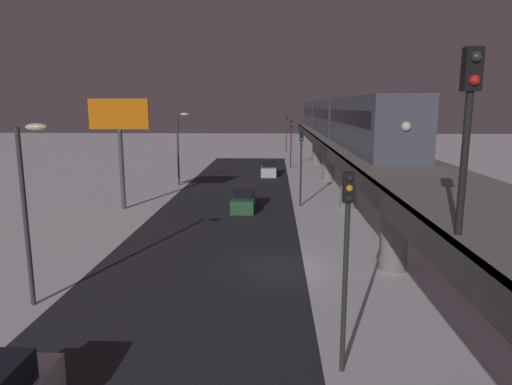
% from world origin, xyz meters
% --- Properties ---
extents(ground_plane, '(240.00, 240.00, 0.00)m').
position_xyz_m(ground_plane, '(0.00, 0.00, 0.00)').
color(ground_plane, white).
extents(avenue_asphalt, '(11.00, 102.16, 0.01)m').
position_xyz_m(avenue_asphalt, '(4.17, 0.00, 0.00)').
color(avenue_asphalt, '#28282D').
rests_on(avenue_asphalt, ground_plane).
extents(elevated_railway, '(5.00, 102.16, 5.51)m').
position_xyz_m(elevated_railway, '(-5.79, 0.00, 4.75)').
color(elevated_railway, gray).
rests_on(elevated_railway, ground_plane).
extents(subway_train, '(2.94, 55.47, 3.40)m').
position_xyz_m(subway_train, '(-5.88, -26.67, 7.29)').
color(subway_train, '#4C5160').
rests_on(subway_train, elevated_railway).
extents(rail_signal, '(0.36, 0.41, 4.00)m').
position_xyz_m(rail_signal, '(-3.82, 12.88, 8.24)').
color(rail_signal, black).
rests_on(rail_signal, elevated_railway).
extents(sedan_white, '(1.91, 4.13, 1.97)m').
position_xyz_m(sedan_white, '(0.97, -32.41, 0.78)').
color(sedan_white, silver).
rests_on(sedan_white, ground_plane).
extents(sedan_green, '(1.80, 4.33, 1.97)m').
position_xyz_m(sedan_green, '(2.77, -13.59, 0.80)').
color(sedan_green, '#2D6038').
rests_on(sedan_green, ground_plane).
extents(traffic_light_near, '(0.32, 0.44, 6.40)m').
position_xyz_m(traffic_light_near, '(-1.93, 9.45, 4.20)').
color(traffic_light_near, '#2D2D2D').
rests_on(traffic_light_near, ground_plane).
extents(traffic_light_mid, '(0.32, 0.44, 6.40)m').
position_xyz_m(traffic_light_mid, '(-1.93, -15.09, 4.20)').
color(traffic_light_mid, '#2D2D2D').
rests_on(traffic_light_mid, ground_plane).
extents(traffic_light_far, '(0.32, 0.44, 6.40)m').
position_xyz_m(traffic_light_far, '(-1.93, -39.63, 4.20)').
color(traffic_light_far, '#2D2D2D').
rests_on(traffic_light_far, ground_plane).
extents(traffic_light_distant, '(0.32, 0.44, 6.40)m').
position_xyz_m(traffic_light_distant, '(-1.93, -64.17, 4.20)').
color(traffic_light_distant, '#2D2D2D').
rests_on(traffic_light_distant, ground_plane).
extents(commercial_billboard, '(4.80, 0.36, 8.90)m').
position_xyz_m(commercial_billboard, '(12.67, -13.53, 6.83)').
color(commercial_billboard, '#4C4C51').
rests_on(commercial_billboard, ground_plane).
extents(street_lamp_near, '(1.35, 0.44, 7.65)m').
position_xyz_m(street_lamp_near, '(10.24, 5.00, 4.81)').
color(street_lamp_near, '#38383D').
rests_on(street_lamp_near, ground_plane).
extents(street_lamp_far, '(1.35, 0.44, 7.65)m').
position_xyz_m(street_lamp_far, '(10.24, -25.00, 4.81)').
color(street_lamp_far, '#38383D').
rests_on(street_lamp_far, ground_plane).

